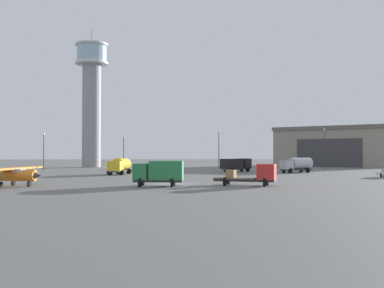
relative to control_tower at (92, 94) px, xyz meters
name	(u,v)px	position (x,y,z in m)	size (l,w,h in m)	color
ground_plane	(172,184)	(17.91, -62.14, -19.52)	(400.00, 400.00, 0.00)	#60605E
control_tower	(92,94)	(0.00, 0.00, 0.00)	(8.61, 8.61, 36.93)	gray
hangar	(339,147)	(70.43, 3.52, -13.92)	(39.64, 38.28, 11.15)	gray
airplane_orange	(8,174)	(-0.96, -64.64, -18.05)	(8.29, 10.56, 3.13)	orange
truck_fuel_tanker_yellow	(120,165)	(10.02, -38.84, -17.91)	(4.12, 7.36, 2.88)	#38383D
truck_fuel_tanker_silver	(297,164)	(43.38, -36.20, -17.91)	(6.60, 4.16, 2.89)	#38383D
truck_flatbed_red	(255,175)	(27.29, -66.59, -18.27)	(7.45, 5.04, 2.56)	#38383D
truck_box_black	(236,164)	(32.46, -31.37, -17.96)	(6.62, 4.77, 2.69)	#38383D
truck_box_green	(159,172)	(16.22, -66.08, -17.87)	(5.93, 3.71, 2.92)	#38383D
light_post_west	(44,148)	(-7.92, -18.52, -14.60)	(0.44, 0.44, 8.20)	#38383D
light_post_east	(219,147)	(31.57, -16.41, -14.27)	(0.44, 0.44, 8.83)	#38383D
light_post_north	(324,145)	(55.82, -20.09, -13.94)	(0.44, 0.44, 9.47)	#38383D
light_post_centre	(124,149)	(9.47, -17.25, -14.88)	(0.44, 0.44, 7.67)	#38383D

